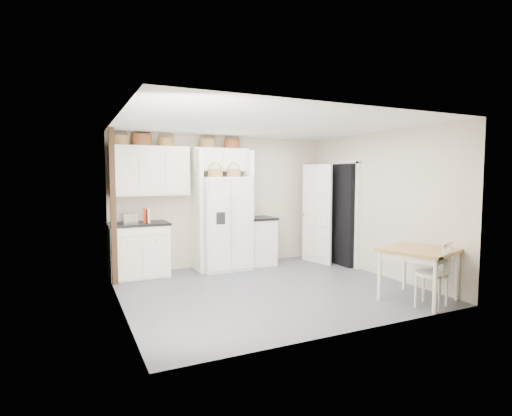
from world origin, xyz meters
TOP-DOWN VIEW (x-y plane):
  - floor at (0.00, 0.00)m, footprint 4.50×4.50m
  - ceiling at (0.00, 0.00)m, footprint 4.50×4.50m
  - wall_back at (0.00, 2.00)m, footprint 4.50×0.00m
  - wall_left at (-2.25, 0.00)m, footprint 0.00×4.00m
  - wall_right at (2.25, 0.00)m, footprint 0.00×4.00m
  - refrigerator at (-0.15, 1.61)m, footprint 0.93×0.74m
  - base_cab_left at (-1.75, 1.70)m, footprint 1.01×0.64m
  - base_cab_right at (0.65, 1.70)m, footprint 0.53×0.63m
  - dining_table at (1.70, -1.45)m, footprint 1.16×1.16m
  - windsor_chair at (1.62, -1.75)m, footprint 0.59×0.57m
  - counter_left at (-1.75, 1.70)m, footprint 1.05×0.68m
  - counter_right at (0.65, 1.70)m, footprint 0.57×0.68m
  - toaster at (-1.90, 1.66)m, footprint 0.28×0.19m
  - cookbook_red at (-1.64, 1.62)m, footprint 0.08×0.18m
  - cookbook_cream at (-1.59, 1.62)m, footprint 0.05×0.17m
  - basket_upper_a at (-2.01, 1.83)m, footprint 0.31×0.31m
  - basket_upper_b at (-1.63, 1.83)m, footprint 0.35×0.35m
  - basket_upper_c at (-1.20, 1.83)m, footprint 0.29×0.29m
  - basket_bridge_a at (-0.40, 1.83)m, footprint 0.31×0.31m
  - basket_bridge_b at (0.11, 1.83)m, footprint 0.32×0.32m
  - basket_fridge_a at (-0.35, 1.51)m, footprint 0.28×0.28m
  - basket_fridge_b at (0.02, 1.51)m, footprint 0.27×0.27m
  - upper_cabinet at (-1.50, 1.83)m, footprint 1.40×0.34m
  - bridge_cabinet at (-0.15, 1.83)m, footprint 1.12×0.34m
  - fridge_panel_left at (-0.66, 1.70)m, footprint 0.08×0.60m
  - fridge_panel_right at (0.36, 1.70)m, footprint 0.08×0.60m
  - trim_post at (-2.20, 1.35)m, footprint 0.09×0.09m
  - doorway_void at (2.16, 1.00)m, footprint 0.18×0.85m
  - door_slab at (1.80, 1.33)m, footprint 0.21×0.79m

SIDE VIEW (x-z plane):
  - floor at x=0.00m, z-range 0.00..0.00m
  - dining_table at x=1.70m, z-range 0.00..0.76m
  - base_cab_right at x=0.65m, z-range 0.00..0.93m
  - base_cab_left at x=-1.75m, z-range 0.00..0.93m
  - windsor_chair at x=1.62m, z-range 0.00..0.93m
  - refrigerator at x=-0.15m, z-range 0.00..1.79m
  - counter_right at x=0.65m, z-range 0.93..0.97m
  - counter_left at x=-1.75m, z-range 0.93..0.98m
  - doorway_void at x=2.16m, z-range 0.00..2.05m
  - door_slab at x=1.80m, z-range 0.00..2.05m
  - toaster at x=-1.90m, z-range 0.98..1.15m
  - cookbook_cream at x=-1.59m, z-range 0.98..1.23m
  - cookbook_red at x=-1.64m, z-range 0.98..1.25m
  - fridge_panel_left at x=-0.66m, z-range 0.00..2.30m
  - fridge_panel_right at x=0.36m, z-range 0.00..2.30m
  - wall_back at x=0.00m, z-range -0.95..3.55m
  - wall_left at x=-2.25m, z-range -0.70..3.30m
  - wall_right at x=2.25m, z-range -0.70..3.30m
  - trim_post at x=-2.20m, z-range 0.00..2.60m
  - basket_fridge_b at x=0.02m, z-range 1.79..1.94m
  - basket_fridge_a at x=-0.35m, z-range 1.79..1.94m
  - upper_cabinet at x=-1.50m, z-range 1.45..2.35m
  - bridge_cabinet at x=-0.15m, z-range 1.90..2.35m
  - basket_upper_c at x=-1.20m, z-range 2.35..2.52m
  - basket_upper_a at x=-2.01m, z-range 2.35..2.53m
  - basket_bridge_a at x=-0.40m, z-range 2.35..2.53m
  - basket_bridge_b at x=0.11m, z-range 2.35..2.53m
  - basket_upper_b at x=-1.63m, z-range 2.35..2.56m
  - ceiling at x=0.00m, z-range 2.60..2.60m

